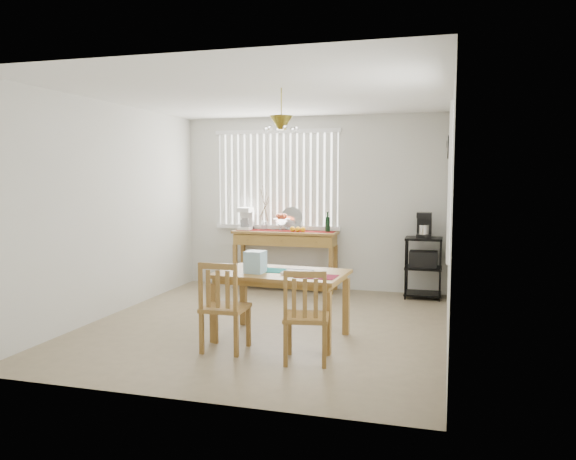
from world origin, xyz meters
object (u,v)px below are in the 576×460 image
(cart_items, at_px, (424,226))
(sideboard, at_px, (286,246))
(wire_cart, at_px, (423,262))
(dining_table, at_px, (281,280))
(chair_right, at_px, (306,317))
(chair_left, at_px, (224,307))

(cart_items, bearing_deg, sideboard, 178.96)
(sideboard, xyz_separation_m, cart_items, (2.02, -0.04, 0.35))
(wire_cart, relative_size, dining_table, 0.62)
(chair_right, bearing_deg, wire_cart, 73.61)
(wire_cart, bearing_deg, cart_items, 90.00)
(cart_items, height_order, dining_table, cart_items)
(chair_right, bearing_deg, chair_left, 172.67)
(sideboard, height_order, dining_table, sideboard)
(sideboard, distance_m, chair_left, 3.07)
(wire_cart, xyz_separation_m, cart_items, (0.00, 0.01, 0.50))
(cart_items, bearing_deg, wire_cart, -90.00)
(wire_cart, distance_m, chair_right, 3.25)
(sideboard, xyz_separation_m, dining_table, (0.67, -2.47, -0.04))
(chair_left, bearing_deg, wire_cart, 59.51)
(sideboard, bearing_deg, chair_right, -70.77)
(dining_table, xyz_separation_m, chair_left, (-0.42, -0.57, -0.19))
(dining_table, distance_m, chair_left, 0.73)
(chair_left, height_order, chair_right, chair_left)
(dining_table, bearing_deg, chair_right, -57.44)
(chair_left, distance_m, chair_right, 0.86)
(sideboard, relative_size, chair_right, 1.79)
(wire_cart, relative_size, cart_items, 2.43)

